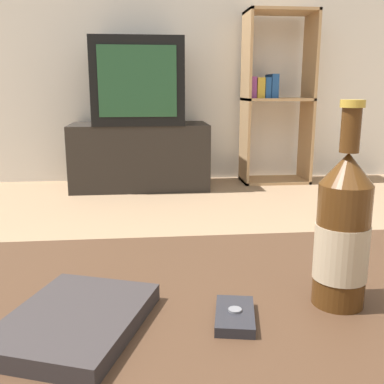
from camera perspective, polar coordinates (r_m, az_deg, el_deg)
The scene contains 8 objects.
back_wall at distance 3.61m, azimuth -5.90°, elevation 22.39°, with size 8.00×0.05×2.60m.
coffee_table at distance 0.65m, azimuth -3.14°, elevation -20.54°, with size 1.29×0.71×0.41m.
tv_stand at distance 3.29m, azimuth -6.62°, elevation 4.59°, with size 0.97×0.47×0.46m.
television at distance 3.25m, azimuth -6.87°, elevation 13.71°, with size 0.62×0.51×0.58m.
bookshelf at distance 3.48m, azimuth 10.40°, elevation 11.79°, with size 0.50×0.30×1.26m.
beer_bottle at distance 0.66m, azimuth 18.56°, elevation -5.00°, with size 0.08×0.08×0.29m.
cell_phone at distance 0.62m, azimuth 5.44°, elevation -15.33°, with size 0.07×0.10×0.02m.
table_book at distance 0.62m, azimuth -14.55°, elevation -15.33°, with size 0.22×0.25×0.02m.
Camera 1 is at (-0.02, -0.54, 0.71)m, focal length 42.00 mm.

